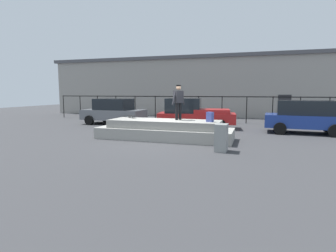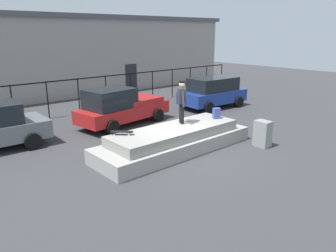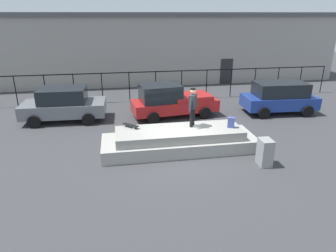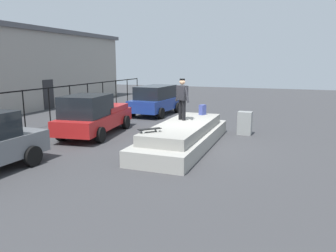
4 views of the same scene
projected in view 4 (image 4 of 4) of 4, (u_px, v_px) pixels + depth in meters
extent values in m
plane|color=#38383A|center=(186.00, 146.00, 12.48)|extent=(60.00, 60.00, 0.00)
cube|color=#9E9B93|center=(184.00, 139.00, 12.39)|extent=(6.37, 2.05, 0.53)
cube|color=gray|center=(184.00, 128.00, 12.30)|extent=(5.23, 1.68, 0.37)
cylinder|color=black|center=(184.00, 110.00, 12.76)|extent=(0.14, 0.14, 0.80)
cylinder|color=black|center=(180.00, 110.00, 12.93)|extent=(0.14, 0.14, 0.80)
cube|color=#26262B|center=(182.00, 93.00, 12.71)|extent=(0.44, 0.51, 0.57)
cylinder|color=#26262B|center=(187.00, 95.00, 12.51)|extent=(0.21, 0.27, 0.62)
cylinder|color=#26262B|center=(178.00, 94.00, 12.93)|extent=(0.21, 0.27, 0.62)
sphere|color=tan|center=(182.00, 82.00, 12.63)|extent=(0.22, 0.22, 0.22)
cylinder|color=black|center=(182.00, 79.00, 12.61)|extent=(0.29, 0.29, 0.05)
cube|color=black|center=(150.00, 129.00, 10.63)|extent=(0.70, 0.68, 0.02)
cylinder|color=silver|center=(158.00, 131.00, 10.67)|extent=(0.06, 0.06, 0.06)
cylinder|color=silver|center=(156.00, 130.00, 10.84)|extent=(0.06, 0.06, 0.06)
cylinder|color=silver|center=(144.00, 133.00, 10.45)|extent=(0.06, 0.06, 0.06)
cylinder|color=silver|center=(141.00, 132.00, 10.63)|extent=(0.06, 0.06, 0.06)
cube|color=#3F4C99|center=(203.00, 110.00, 14.16)|extent=(0.34, 0.30, 0.44)
cylinder|color=black|center=(33.00, 156.00, 10.00)|extent=(0.65, 0.24, 0.64)
cube|color=#B21E1E|center=(96.00, 120.00, 14.40)|extent=(4.84, 2.29, 0.62)
cube|color=black|center=(86.00, 106.00, 13.48)|extent=(2.28, 1.83, 0.89)
cube|color=#B21E1E|center=(104.00, 108.00, 15.21)|extent=(2.29, 1.88, 0.24)
cylinder|color=black|center=(61.00, 133.00, 13.28)|extent=(0.66, 0.30, 0.64)
cylinder|color=black|center=(100.00, 135.00, 12.89)|extent=(0.66, 0.30, 0.64)
cylinder|color=black|center=(93.00, 121.00, 16.04)|extent=(0.66, 0.30, 0.64)
cylinder|color=black|center=(126.00, 122.00, 15.65)|extent=(0.66, 0.30, 0.64)
cube|color=navy|center=(156.00, 104.00, 19.76)|extent=(4.13, 2.03, 0.68)
cube|color=black|center=(156.00, 92.00, 19.62)|extent=(2.91, 1.75, 0.76)
cylinder|color=black|center=(132.00, 111.00, 19.07)|extent=(0.65, 0.25, 0.64)
cylinder|color=black|center=(161.00, 113.00, 18.34)|extent=(0.65, 0.25, 0.64)
cylinder|color=black|center=(151.00, 106.00, 21.32)|extent=(0.65, 0.25, 0.64)
cylinder|color=black|center=(178.00, 108.00, 20.59)|extent=(0.65, 0.25, 0.64)
cube|color=gray|center=(245.00, 123.00, 14.33)|extent=(0.46, 0.61, 1.03)
cylinder|color=black|center=(24.00, 111.00, 15.02)|extent=(0.06, 0.06, 1.92)
cylinder|color=black|center=(49.00, 106.00, 16.59)|extent=(0.06, 0.06, 1.92)
cylinder|color=black|center=(70.00, 102.00, 18.17)|extent=(0.06, 0.06, 1.92)
cylinder|color=black|center=(88.00, 99.00, 19.74)|extent=(0.06, 0.06, 1.92)
cylinder|color=black|center=(103.00, 96.00, 21.32)|extent=(0.06, 0.06, 1.92)
cylinder|color=black|center=(116.00, 94.00, 22.89)|extent=(0.06, 0.06, 1.92)
cylinder|color=black|center=(127.00, 92.00, 24.47)|extent=(0.06, 0.06, 1.92)
cylinder|color=black|center=(137.00, 90.00, 26.04)|extent=(0.06, 0.06, 1.92)
cube|color=black|center=(22.00, 91.00, 14.84)|extent=(24.00, 0.04, 0.06)
cube|color=#262628|center=(48.00, 94.00, 22.12)|extent=(1.00, 0.06, 2.00)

